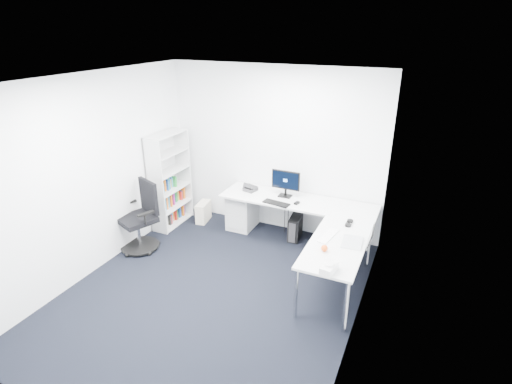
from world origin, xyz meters
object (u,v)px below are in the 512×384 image
at_px(bookshelf, 170,180).
at_px(task_chair, 137,218).
at_px(monitor, 285,183).
at_px(laptop, 353,234).
at_px(l_desk, 289,230).

bearing_deg(bookshelf, task_chair, -87.83).
bearing_deg(task_chair, bookshelf, 114.51).
bearing_deg(monitor, task_chair, -144.89).
bearing_deg(bookshelf, laptop, -11.89).
relative_size(l_desk, monitor, 5.30).
distance_m(monitor, laptop, 1.64).
bearing_deg(l_desk, monitor, 119.63).
distance_m(l_desk, laptop, 1.31).
height_order(l_desk, laptop, laptop).
distance_m(bookshelf, laptop, 3.29).
distance_m(bookshelf, monitor, 1.98).
bearing_deg(task_chair, laptop, 27.15).
xyz_separation_m(task_chair, monitor, (1.91, 1.30, 0.39)).
bearing_deg(monitor, laptop, -38.21).
bearing_deg(task_chair, monitor, 56.63).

